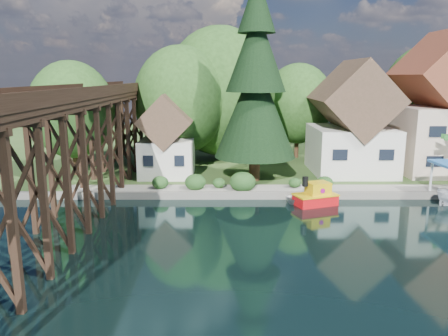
{
  "coord_description": "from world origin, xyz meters",
  "views": [
    {
      "loc": [
        -5.66,
        -26.65,
        9.97
      ],
      "look_at": [
        -5.58,
        6.0,
        3.04
      ],
      "focal_mm": 35.0,
      "sensor_mm": 36.0,
      "label": 1
    }
  ],
  "objects_px": {
    "house_left": "(352,126)",
    "tugboat": "(316,196)",
    "shed": "(167,141)",
    "house_center": "(442,112)",
    "boat_white_a": "(314,197)",
    "conifer": "(256,84)",
    "trestle_bridge": "(82,140)"
  },
  "relations": [
    {
      "from": "house_left",
      "to": "tugboat",
      "type": "bearing_deg",
      "value": -119.0
    },
    {
      "from": "shed",
      "to": "tugboat",
      "type": "bearing_deg",
      "value": -32.89
    },
    {
      "from": "house_center",
      "to": "boat_white_a",
      "type": "height_order",
      "value": "house_center"
    },
    {
      "from": "house_left",
      "to": "tugboat",
      "type": "xyz_separation_m",
      "value": [
        -5.36,
        -9.67,
        -4.42
      ]
    },
    {
      "from": "shed",
      "to": "conifer",
      "type": "distance_m",
      "value": 10.03
    },
    {
      "from": "conifer",
      "to": "shed",
      "type": "bearing_deg",
      "value": 166.97
    },
    {
      "from": "trestle_bridge",
      "to": "shed",
      "type": "relative_size",
      "value": 5.63
    },
    {
      "from": "house_left",
      "to": "boat_white_a",
      "type": "relative_size",
      "value": 2.53
    },
    {
      "from": "trestle_bridge",
      "to": "boat_white_a",
      "type": "height_order",
      "value": "trestle_bridge"
    },
    {
      "from": "house_center",
      "to": "boat_white_a",
      "type": "bearing_deg",
      "value": -146.39
    },
    {
      "from": "boat_white_a",
      "to": "shed",
      "type": "bearing_deg",
      "value": 54.41
    },
    {
      "from": "trestle_bridge",
      "to": "house_center",
      "type": "relative_size",
      "value": 3.18
    },
    {
      "from": "boat_white_a",
      "to": "trestle_bridge",
      "type": "bearing_deg",
      "value": 91.04
    },
    {
      "from": "house_left",
      "to": "shed",
      "type": "bearing_deg",
      "value": -175.23
    },
    {
      "from": "trestle_bridge",
      "to": "boat_white_a",
      "type": "relative_size",
      "value": 10.16
    },
    {
      "from": "shed",
      "to": "conifer",
      "type": "bearing_deg",
      "value": -13.03
    },
    {
      "from": "house_left",
      "to": "conifer",
      "type": "xyz_separation_m",
      "value": [
        -9.75,
        -3.41,
        4.06
      ]
    },
    {
      "from": "tugboat",
      "to": "trestle_bridge",
      "type": "bearing_deg",
      "value": -176.25
    },
    {
      "from": "house_left",
      "to": "tugboat",
      "type": "height_order",
      "value": "house_left"
    },
    {
      "from": "house_left",
      "to": "conifer",
      "type": "bearing_deg",
      "value": -160.73
    },
    {
      "from": "house_center",
      "to": "shed",
      "type": "height_order",
      "value": "house_center"
    },
    {
      "from": "boat_white_a",
      "to": "conifer",
      "type": "bearing_deg",
      "value": 33.11
    },
    {
      "from": "house_center",
      "to": "boat_white_a",
      "type": "relative_size",
      "value": 3.19
    },
    {
      "from": "trestle_bridge",
      "to": "tugboat",
      "type": "height_order",
      "value": "trestle_bridge"
    },
    {
      "from": "trestle_bridge",
      "to": "tugboat",
      "type": "bearing_deg",
      "value": 3.75
    },
    {
      "from": "trestle_bridge",
      "to": "shed",
      "type": "bearing_deg",
      "value": 61.81
    },
    {
      "from": "house_center",
      "to": "shed",
      "type": "relative_size",
      "value": 1.77
    },
    {
      "from": "trestle_bridge",
      "to": "house_left",
      "type": "height_order",
      "value": "house_left"
    },
    {
      "from": "house_center",
      "to": "shed",
      "type": "bearing_deg",
      "value": -175.76
    },
    {
      "from": "house_left",
      "to": "shed",
      "type": "xyz_separation_m",
      "value": [
        -18.0,
        -1.5,
        -1.31
      ]
    },
    {
      "from": "shed",
      "to": "conifer",
      "type": "height_order",
      "value": "conifer"
    },
    {
      "from": "conifer",
      "to": "boat_white_a",
      "type": "xyz_separation_m",
      "value": [
        4.38,
        -5.64,
        -8.75
      ]
    }
  ]
}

